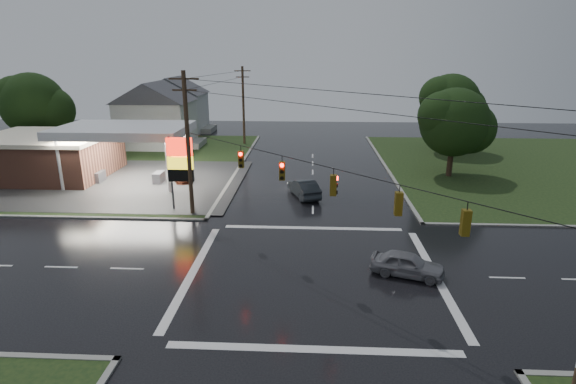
{
  "coord_description": "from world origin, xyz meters",
  "views": [
    {
      "loc": [
        -0.26,
        -23.45,
        12.2
      ],
      "look_at": [
        -1.77,
        6.1,
        3.0
      ],
      "focal_mm": 28.0,
      "sensor_mm": 36.0,
      "label": 1
    }
  ],
  "objects_px": {
    "gas_station": "(59,153)",
    "car_pump": "(182,175)",
    "tree_ne_near": "(456,123)",
    "house_far": "(175,104)",
    "utility_pole_n": "(243,104)",
    "house_near": "(156,114)",
    "car_crossing": "(407,264)",
    "car_north": "(304,188)",
    "tree_ne_far": "(451,103)",
    "pylon_sign": "(180,162)",
    "utility_pole_nw": "(188,143)",
    "tree_nw_behind": "(34,105)"
  },
  "relations": [
    {
      "from": "pylon_sign",
      "to": "tree_ne_far",
      "type": "height_order",
      "value": "tree_ne_far"
    },
    {
      "from": "car_north",
      "to": "tree_ne_far",
      "type": "bearing_deg",
      "value": -152.28
    },
    {
      "from": "gas_station",
      "to": "pylon_sign",
      "type": "distance_m",
      "value": 17.81
    },
    {
      "from": "pylon_sign",
      "to": "tree_nw_behind",
      "type": "xyz_separation_m",
      "value": [
        -23.34,
        19.49,
        2.17
      ]
    },
    {
      "from": "gas_station",
      "to": "utility_pole_n",
      "type": "relative_size",
      "value": 2.5
    },
    {
      "from": "tree_nw_behind",
      "to": "tree_ne_near",
      "type": "height_order",
      "value": "tree_nw_behind"
    },
    {
      "from": "house_far",
      "to": "tree_ne_far",
      "type": "bearing_deg",
      "value": -19.71
    },
    {
      "from": "house_near",
      "to": "car_crossing",
      "type": "xyz_separation_m",
      "value": [
        26.3,
        -35.98,
        -3.7
      ]
    },
    {
      "from": "car_crossing",
      "to": "pylon_sign",
      "type": "bearing_deg",
      "value": 75.02
    },
    {
      "from": "car_pump",
      "to": "utility_pole_nw",
      "type": "bearing_deg",
      "value": -93.63
    },
    {
      "from": "tree_nw_behind",
      "to": "tree_ne_far",
      "type": "relative_size",
      "value": 1.02
    },
    {
      "from": "utility_pole_nw",
      "to": "car_pump",
      "type": "bearing_deg",
      "value": 110.1
    },
    {
      "from": "car_north",
      "to": "pylon_sign",
      "type": "bearing_deg",
      "value": 2.68
    },
    {
      "from": "utility_pole_n",
      "to": "tree_nw_behind",
      "type": "xyz_separation_m",
      "value": [
        -24.34,
        -8.01,
        0.71
      ]
    },
    {
      "from": "tree_ne_near",
      "to": "car_crossing",
      "type": "xyz_separation_m",
      "value": [
        -8.79,
        -21.98,
        -4.86
      ]
    },
    {
      "from": "utility_pole_nw",
      "to": "car_north",
      "type": "bearing_deg",
      "value": 29.82
    },
    {
      "from": "pylon_sign",
      "to": "tree_ne_far",
      "type": "relative_size",
      "value": 0.61
    },
    {
      "from": "car_crossing",
      "to": "car_pump",
      "type": "distance_m",
      "value": 26.45
    },
    {
      "from": "car_pump",
      "to": "house_far",
      "type": "bearing_deg",
      "value": 83.46
    },
    {
      "from": "tree_ne_near",
      "to": "utility_pole_n",
      "type": "bearing_deg",
      "value": 145.9
    },
    {
      "from": "gas_station",
      "to": "car_crossing",
      "type": "xyz_separation_m",
      "value": [
        31.02,
        -19.68,
        -1.85
      ]
    },
    {
      "from": "car_crossing",
      "to": "car_pump",
      "type": "bearing_deg",
      "value": 62.43
    },
    {
      "from": "house_far",
      "to": "car_pump",
      "type": "distance_m",
      "value": 30.53
    },
    {
      "from": "utility_pole_nw",
      "to": "tree_ne_far",
      "type": "height_order",
      "value": "utility_pole_nw"
    },
    {
      "from": "car_crossing",
      "to": "tree_ne_near",
      "type": "bearing_deg",
      "value": -3.31
    },
    {
      "from": "utility_pole_n",
      "to": "tree_ne_far",
      "type": "height_order",
      "value": "utility_pole_n"
    },
    {
      "from": "car_crossing",
      "to": "gas_station",
      "type": "bearing_deg",
      "value": 76.11
    },
    {
      "from": "utility_pole_n",
      "to": "car_north",
      "type": "bearing_deg",
      "value": -69.7
    },
    {
      "from": "gas_station",
      "to": "car_crossing",
      "type": "height_order",
      "value": "gas_station"
    },
    {
      "from": "utility_pole_n",
      "to": "house_far",
      "type": "relative_size",
      "value": 0.95
    },
    {
      "from": "tree_ne_near",
      "to": "house_far",
      "type": "bearing_deg",
      "value": 144.23
    },
    {
      "from": "pylon_sign",
      "to": "tree_nw_behind",
      "type": "distance_m",
      "value": 30.49
    },
    {
      "from": "gas_station",
      "to": "car_crossing",
      "type": "bearing_deg",
      "value": -32.39
    },
    {
      "from": "gas_station",
      "to": "car_pump",
      "type": "bearing_deg",
      "value": -2.86
    },
    {
      "from": "car_north",
      "to": "utility_pole_nw",
      "type": "bearing_deg",
      "value": 10.16
    },
    {
      "from": "tree_ne_near",
      "to": "car_crossing",
      "type": "height_order",
      "value": "tree_ne_near"
    },
    {
      "from": "tree_ne_near",
      "to": "car_pump",
      "type": "height_order",
      "value": "tree_ne_near"
    },
    {
      "from": "tree_nw_behind",
      "to": "house_far",
      "type": "bearing_deg",
      "value": 56.56
    },
    {
      "from": "utility_pole_n",
      "to": "house_far",
      "type": "distance_m",
      "value": 16.0
    },
    {
      "from": "utility_pole_nw",
      "to": "tree_ne_far",
      "type": "xyz_separation_m",
      "value": [
        26.65,
        24.49,
        0.46
      ]
    },
    {
      "from": "pylon_sign",
      "to": "car_pump",
      "type": "bearing_deg",
      "value": 106.27
    },
    {
      "from": "tree_ne_near",
      "to": "car_north",
      "type": "height_order",
      "value": "tree_ne_near"
    },
    {
      "from": "tree_ne_far",
      "to": "car_north",
      "type": "xyz_separation_m",
      "value": [
        -17.95,
        -19.51,
        -5.39
      ]
    },
    {
      "from": "tree_ne_far",
      "to": "car_crossing",
      "type": "bearing_deg",
      "value": -109.15
    },
    {
      "from": "utility_pole_n",
      "to": "house_near",
      "type": "relative_size",
      "value": 0.95
    },
    {
      "from": "pylon_sign",
      "to": "tree_ne_near",
      "type": "xyz_separation_m",
      "value": [
        24.64,
        11.49,
        1.55
      ]
    },
    {
      "from": "car_crossing",
      "to": "car_pump",
      "type": "relative_size",
      "value": 1.02
    },
    {
      "from": "house_near",
      "to": "house_far",
      "type": "distance_m",
      "value": 12.04
    },
    {
      "from": "pylon_sign",
      "to": "tree_ne_near",
      "type": "distance_m",
      "value": 27.23
    },
    {
      "from": "gas_station",
      "to": "car_north",
      "type": "distance_m",
      "value": 25.48
    }
  ]
}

